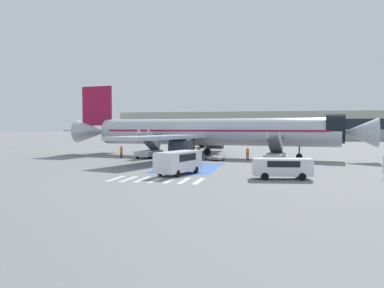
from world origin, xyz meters
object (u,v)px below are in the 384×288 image
(ground_crew_2, at_px, (199,152))
(ground_crew_3, at_px, (248,153))
(boarding_stairs_aft, at_px, (149,151))
(terminal_building, at_px, (256,126))
(service_van_2, at_px, (282,166))
(airliner, at_px, (207,132))
(service_van_0, at_px, (179,161))
(fuel_tanker, at_px, (199,140))
(baggage_cart, at_px, (215,159))
(ground_crew_0, at_px, (189,152))
(boarding_stairs_forward, at_px, (275,154))
(ground_crew_1, at_px, (121,151))

(ground_crew_2, xyz_separation_m, ground_crew_3, (6.69, -0.55, -0.05))
(boarding_stairs_aft, relative_size, terminal_building, 0.05)
(service_van_2, distance_m, ground_crew_2, 21.22)
(airliner, relative_size, service_van_0, 7.90)
(airliner, relative_size, service_van_2, 8.99)
(boarding_stairs_aft, distance_m, fuel_tanker, 28.99)
(airliner, distance_m, baggage_cart, 6.76)
(ground_crew_2, bearing_deg, ground_crew_0, -154.48)
(service_van_0, xyz_separation_m, ground_crew_0, (-2.56, 15.46, -0.22))
(airliner, xyz_separation_m, boarding_stairs_aft, (-7.83, -3.47, -2.67))
(boarding_stairs_aft, distance_m, service_van_2, 25.87)
(boarding_stairs_forward, distance_m, terminal_building, 91.40)
(fuel_tanker, xyz_separation_m, ground_crew_1, (-5.00, -30.37, -0.68))
(service_van_2, relative_size, baggage_cart, 1.71)
(service_van_0, height_order, ground_crew_0, service_van_0)
(airliner, relative_size, ground_crew_2, 25.85)
(fuel_tanker, bearing_deg, service_van_2, -162.53)
(ground_crew_2, bearing_deg, boarding_stairs_aft, 144.52)
(ground_crew_2, bearing_deg, fuel_tanker, 67.76)
(baggage_cart, xyz_separation_m, ground_crew_0, (-3.48, 0.09, 0.81))
(service_van_2, height_order, ground_crew_2, ground_crew_2)
(boarding_stairs_forward, distance_m, ground_crew_1, 21.19)
(ground_crew_0, xyz_separation_m, terminal_building, (4.40, 90.60, 3.96))
(service_van_2, distance_m, ground_crew_1, 27.64)
(boarding_stairs_forward, height_order, service_van_2, boarding_stairs_forward)
(service_van_0, relative_size, ground_crew_0, 3.15)
(boarding_stairs_forward, height_order, ground_crew_2, boarding_stairs_forward)
(fuel_tanker, bearing_deg, boarding_stairs_aft, 175.36)
(service_van_2, relative_size, terminal_building, 0.05)
(service_van_2, xyz_separation_m, ground_crew_2, (-10.79, 18.27, -0.05))
(boarding_stairs_forward, distance_m, baggage_cart, 7.81)
(fuel_tanker, xyz_separation_m, baggage_cart, (8.40, -30.97, -1.43))
(boarding_stairs_aft, xyz_separation_m, service_van_2, (18.09, -18.49, 0.05))
(fuel_tanker, bearing_deg, ground_crew_0, -172.91)
(airliner, height_order, ground_crew_2, airliner)
(ground_crew_2, height_order, terminal_building, terminal_building)
(boarding_stairs_aft, xyz_separation_m, terminal_building, (10.67, 88.66, 4.01))
(ground_crew_3, bearing_deg, service_van_0, 68.69)
(airliner, xyz_separation_m, ground_crew_0, (-1.55, -5.41, -2.62))
(boarding_stairs_forward, bearing_deg, ground_crew_0, -174.54)
(ground_crew_1, bearing_deg, service_van_2, -60.93)
(service_van_0, bearing_deg, ground_crew_1, 144.77)
(service_van_0, xyz_separation_m, ground_crew_2, (-1.54, 17.17, -0.27))
(fuel_tanker, height_order, ground_crew_1, fuel_tanker)
(service_van_0, height_order, ground_crew_3, service_van_0)
(ground_crew_1, height_order, ground_crew_2, ground_crew_2)
(boarding_stairs_aft, distance_m, ground_crew_3, 14.01)
(boarding_stairs_forward, relative_size, fuel_tanker, 0.60)
(boarding_stairs_forward, height_order, service_van_0, boarding_stairs_forward)
(service_van_2, distance_m, terminal_building, 107.48)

